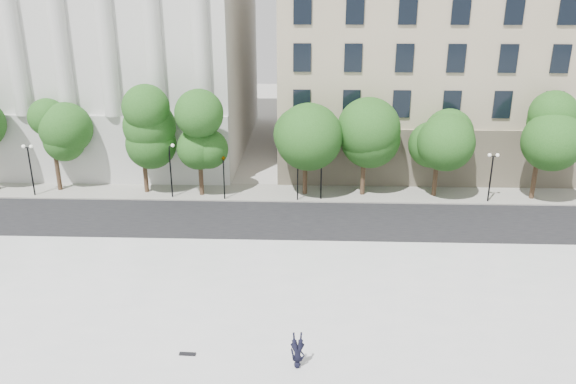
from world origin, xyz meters
name	(u,v)px	position (x,y,z in m)	size (l,w,h in m)	color
plaza	(208,343)	(0.00, 3.00, 0.23)	(44.00, 22.00, 0.45)	silver
street	(244,222)	(0.00, 18.00, 0.01)	(60.00, 8.00, 0.02)	black
far_sidewalk	(252,193)	(0.00, 24.00, 0.06)	(60.00, 4.00, 0.12)	gray
building_west	(94,20)	(-17.00, 38.57, 12.89)	(31.50, 27.65, 25.60)	beige
building_east	(465,39)	(20.00, 38.91, 11.14)	(36.00, 26.15, 23.00)	tan
traffic_light_west	(223,155)	(-2.00, 22.30, 3.71)	(1.03, 1.77, 4.21)	black
traffic_light_east	(298,156)	(3.78, 22.30, 3.72)	(0.66, 1.82, 4.22)	black
person_lying	(298,362)	(4.24, 1.09, 0.68)	(0.62, 0.41, 1.70)	black
skateboard	(187,354)	(-0.69, 1.77, 0.49)	(0.74, 0.19, 0.08)	black
street_trees	(270,131)	(1.56, 23.72, 5.34)	(47.33, 4.66, 7.80)	#382619
lamp_posts	(248,164)	(-0.09, 22.60, 2.96)	(37.03, 0.28, 4.52)	black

